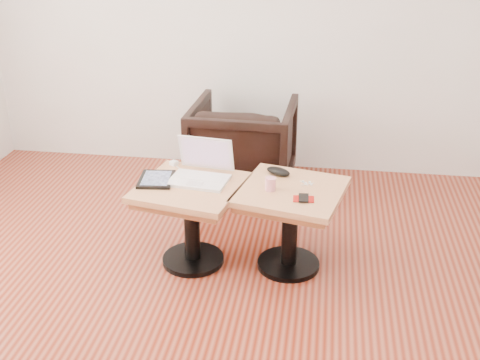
# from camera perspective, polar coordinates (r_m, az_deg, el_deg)

# --- Properties ---
(room_shell) EXTENTS (4.52, 4.52, 2.71)m
(room_shell) POSITION_cam_1_polar(r_m,az_deg,el_deg) (2.67, -3.98, 9.41)
(room_shell) COLOR maroon
(room_shell) RESTS_ON ground
(side_table_left) EXTENTS (0.69, 0.69, 0.54)m
(side_table_left) POSITION_cam_1_polar(r_m,az_deg,el_deg) (3.64, -4.66, -2.34)
(side_table_left) COLOR black
(side_table_left) RESTS_ON ground
(side_table_right) EXTENTS (0.70, 0.70, 0.54)m
(side_table_right) POSITION_cam_1_polar(r_m,az_deg,el_deg) (3.59, 4.81, -2.73)
(side_table_right) COLOR black
(side_table_right) RESTS_ON ground
(laptop) EXTENTS (0.38, 0.34, 0.24)m
(laptop) POSITION_cam_1_polar(r_m,az_deg,el_deg) (3.63, -3.70, 0.83)
(laptop) COLOR white
(laptop) RESTS_ON side_table_left
(tablet) EXTENTS (0.23, 0.27, 0.02)m
(tablet) POSITION_cam_1_polar(r_m,az_deg,el_deg) (3.65, -7.94, 0.07)
(tablet) COLOR black
(tablet) RESTS_ON side_table_left
(charging_adapter) EXTENTS (0.06, 0.06, 0.03)m
(charging_adapter) POSITION_cam_1_polar(r_m,az_deg,el_deg) (3.86, -6.29, 1.61)
(charging_adapter) COLOR white
(charging_adapter) RESTS_ON side_table_left
(glasses_case) EXTENTS (0.18, 0.13, 0.05)m
(glasses_case) POSITION_cam_1_polar(r_m,az_deg,el_deg) (3.69, 3.66, 0.82)
(glasses_case) COLOR black
(glasses_case) RESTS_ON side_table_right
(striped_cup) EXTENTS (0.08, 0.08, 0.08)m
(striped_cup) POSITION_cam_1_polar(r_m,az_deg,el_deg) (3.49, 2.90, -0.38)
(striped_cup) COLOR #DB335A
(striped_cup) RESTS_ON side_table_right
(earbuds_tangle) EXTENTS (0.08, 0.05, 0.02)m
(earbuds_tangle) POSITION_cam_1_polar(r_m,az_deg,el_deg) (3.59, 6.40, -0.28)
(earbuds_tangle) COLOR white
(earbuds_tangle) RESTS_ON side_table_right
(phone_on_sleeve) EXTENTS (0.12, 0.11, 0.01)m
(phone_on_sleeve) POSITION_cam_1_polar(r_m,az_deg,el_deg) (3.41, 6.05, -1.75)
(phone_on_sleeve) COLOR maroon
(phone_on_sleeve) RESTS_ON side_table_right
(armchair) EXTENTS (0.79, 0.81, 0.71)m
(armchair) POSITION_cam_1_polar(r_m,az_deg,el_deg) (4.64, 0.31, 3.26)
(armchair) COLOR black
(armchair) RESTS_ON ground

